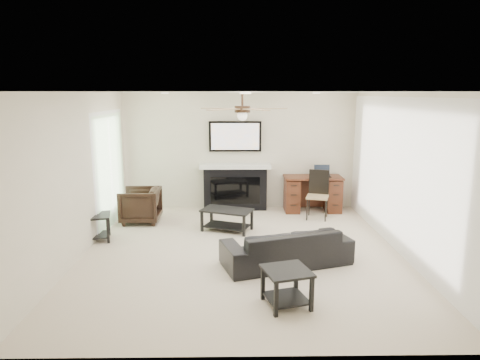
{
  "coord_description": "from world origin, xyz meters",
  "views": [
    {
      "loc": [
        -0.13,
        -6.44,
        2.49
      ],
      "look_at": [
        -0.03,
        0.58,
        1.06
      ],
      "focal_mm": 32.0,
      "sensor_mm": 36.0,
      "label": 1
    }
  ],
  "objects_px": {
    "coffee_table": "(227,220)",
    "desk": "(312,194)",
    "fireplace_unit": "(235,166)",
    "sofa": "(286,247)",
    "armchair": "(140,205)"
  },
  "relations": [
    {
      "from": "coffee_table",
      "to": "desk",
      "type": "xyz_separation_m",
      "value": [
        1.8,
        1.29,
        0.18
      ]
    },
    {
      "from": "coffee_table",
      "to": "fireplace_unit",
      "type": "height_order",
      "value": "fireplace_unit"
    },
    {
      "from": "sofa",
      "to": "armchair",
      "type": "bearing_deg",
      "value": -56.98
    },
    {
      "from": "coffee_table",
      "to": "desk",
      "type": "bearing_deg",
      "value": 57.1
    },
    {
      "from": "sofa",
      "to": "coffee_table",
      "type": "relative_size",
      "value": 2.08
    },
    {
      "from": "sofa",
      "to": "coffee_table",
      "type": "distance_m",
      "value": 1.84
    },
    {
      "from": "sofa",
      "to": "desk",
      "type": "xyz_separation_m",
      "value": [
        0.9,
        2.89,
        0.11
      ]
    },
    {
      "from": "armchair",
      "to": "desk",
      "type": "distance_m",
      "value": 3.58
    },
    {
      "from": "fireplace_unit",
      "to": "coffee_table",
      "type": "bearing_deg",
      "value": -96.17
    },
    {
      "from": "armchair",
      "to": "coffee_table",
      "type": "xyz_separation_m",
      "value": [
        1.7,
        -0.55,
        -0.14
      ]
    },
    {
      "from": "coffee_table",
      "to": "fireplace_unit",
      "type": "relative_size",
      "value": 0.47
    },
    {
      "from": "sofa",
      "to": "coffee_table",
      "type": "height_order",
      "value": "sofa"
    },
    {
      "from": "desk",
      "to": "sofa",
      "type": "bearing_deg",
      "value": -107.38
    },
    {
      "from": "armchair",
      "to": "sofa",
      "type": "bearing_deg",
      "value": 50.21
    },
    {
      "from": "fireplace_unit",
      "to": "desk",
      "type": "height_order",
      "value": "fireplace_unit"
    }
  ]
}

